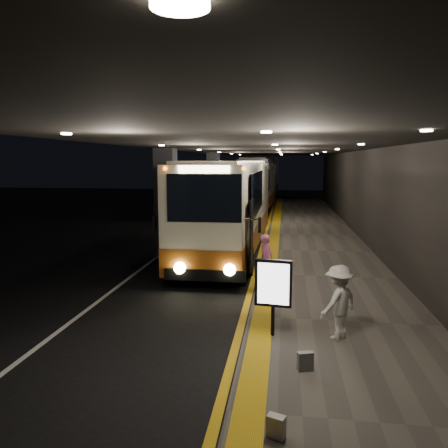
# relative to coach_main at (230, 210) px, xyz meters

# --- Properties ---
(ground) EXTENTS (90.00, 90.00, 0.00)m
(ground) POSITION_rel_coach_main_xyz_m (-1.02, -4.98, -1.82)
(ground) COLOR black
(lane_line_white) EXTENTS (0.12, 50.00, 0.01)m
(lane_line_white) POSITION_rel_coach_main_xyz_m (-2.82, 0.02, -1.81)
(lane_line_white) COLOR silver
(lane_line_white) RESTS_ON ground
(kerb_stripe_yellow) EXTENTS (0.18, 50.00, 0.01)m
(kerb_stripe_yellow) POSITION_rel_coach_main_xyz_m (1.33, 0.02, -1.81)
(kerb_stripe_yellow) COLOR gold
(kerb_stripe_yellow) RESTS_ON ground
(sidewalk) EXTENTS (4.50, 50.00, 0.15)m
(sidewalk) POSITION_rel_coach_main_xyz_m (3.73, 0.02, -1.74)
(sidewalk) COLOR #514C44
(sidewalk) RESTS_ON ground
(tactile_strip) EXTENTS (0.50, 50.00, 0.01)m
(tactile_strip) POSITION_rel_coach_main_xyz_m (1.83, 0.02, -1.66)
(tactile_strip) COLOR gold
(tactile_strip) RESTS_ON sidewalk
(terminal_wall) EXTENTS (0.10, 50.00, 6.00)m
(terminal_wall) POSITION_rel_coach_main_xyz_m (5.98, 0.02, 1.18)
(terminal_wall) COLOR black
(terminal_wall) RESTS_ON ground
(support_columns) EXTENTS (0.80, 24.80, 4.40)m
(support_columns) POSITION_rel_coach_main_xyz_m (-2.52, -0.98, 0.38)
(support_columns) COLOR black
(support_columns) RESTS_ON ground
(canopy) EXTENTS (9.00, 50.00, 0.40)m
(canopy) POSITION_rel_coach_main_xyz_m (1.48, 0.02, 2.78)
(canopy) COLOR black
(canopy) RESTS_ON support_columns
(coach_main) EXTENTS (2.80, 12.21, 3.78)m
(coach_main) POSITION_rel_coach_main_xyz_m (0.00, 0.00, 0.00)
(coach_main) COLOR beige
(coach_main) RESTS_ON ground
(coach_second) EXTENTS (3.02, 11.48, 3.57)m
(coach_second) POSITION_rel_coach_main_xyz_m (-0.02, 14.52, -0.10)
(coach_second) COLOR beige
(coach_second) RESTS_ON ground
(coach_third) EXTENTS (3.38, 12.93, 4.03)m
(coach_third) POSITION_rel_coach_main_xyz_m (-0.09, 24.40, 0.12)
(coach_third) COLOR beige
(coach_third) RESTS_ON ground
(passenger_boarding) EXTENTS (0.53, 0.66, 1.56)m
(passenger_boarding) POSITION_rel_coach_main_xyz_m (1.78, -5.31, -0.89)
(passenger_boarding) COLOR #D7649C
(passenger_boarding) RESTS_ON sidewalk
(passenger_waiting_white) EXTENTS (1.07, 1.07, 1.59)m
(passenger_waiting_white) POSITION_rel_coach_main_xyz_m (3.48, -9.18, -0.87)
(passenger_waiting_white) COLOR beige
(passenger_waiting_white) RESTS_ON sidewalk
(bag_polka) EXTENTS (0.31, 0.22, 0.35)m
(bag_polka) POSITION_rel_coach_main_xyz_m (2.73, -10.76, -1.49)
(bag_polka) COLOR black
(bag_polka) RESTS_ON sidewalk
(bag_plain) EXTENTS (0.28, 0.22, 0.31)m
(bag_plain) POSITION_rel_coach_main_xyz_m (2.25, -12.76, -1.51)
(bag_plain) COLOR silver
(bag_plain) RESTS_ON sidewalk
(info_sign) EXTENTS (0.80, 0.22, 1.68)m
(info_sign) POSITION_rel_coach_main_xyz_m (2.10, -9.23, -0.53)
(info_sign) COLOR black
(info_sign) RESTS_ON sidewalk
(stanchion_post) EXTENTS (0.05, 0.05, 1.01)m
(stanchion_post) POSITION_rel_coach_main_xyz_m (1.99, -6.44, -1.16)
(stanchion_post) COLOR black
(stanchion_post) RESTS_ON sidewalk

